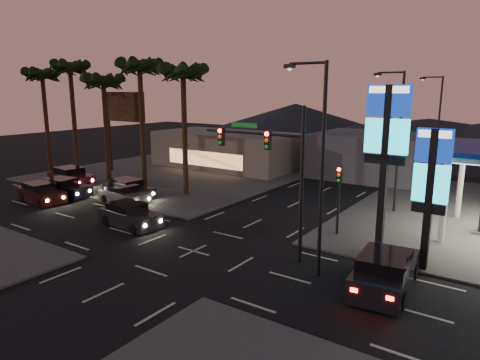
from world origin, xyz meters
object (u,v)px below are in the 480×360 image
Objects in this scene: car_lane_a_rear at (63,188)px; car_lane_b_mid at (128,190)px; car_lane_a_mid at (41,193)px; car_lane_b_front at (124,195)px; pylon_sign_short at (431,178)px; car_lane_b_rear at (71,177)px; pylon_sign_tall at (386,136)px; car_lane_a_front at (129,215)px; traffic_signal_mast at (272,159)px; suv_station at (385,272)px.

car_lane_b_mid is (4.81, 2.79, 0.00)m from car_lane_a_rear.
car_lane_a_mid is 6.67m from car_lane_b_front.
car_lane_b_rear is at bearing 176.90° from pylon_sign_short.
car_lane_a_front is (-14.89, -4.44, -5.69)m from pylon_sign_tall.
traffic_signal_mast is at bearing -160.87° from pylon_sign_short.
car_lane_a_rear is at bearing -165.06° from car_lane_b_front.
car_lane_a_mid is 1.06× the size of car_lane_b_front.
pylon_sign_tall reaches higher than traffic_signal_mast.
car_lane_a_front is at bearing -178.73° from suv_station.
car_lane_a_front is 14.87m from car_lane_b_rear.
car_lane_b_mid is at bearing 139.63° from car_lane_a_front.
car_lane_a_front is 0.96× the size of car_lane_a_rear.
traffic_signal_mast reaches higher than suv_station.
car_lane_b_rear is at bearing 159.79° from car_lane_a_front.
traffic_signal_mast reaches higher than car_lane_b_mid.
car_lane_a_rear is 4.60m from car_lane_b_rear.
car_lane_a_rear is 26.97m from suv_station.
car_lane_b_mid is at bearing 166.08° from traffic_signal_mast.
car_lane_b_mid is at bearing -1.95° from car_lane_b_rear.
pylon_sign_tall reaches higher than car_lane_b_mid.
car_lane_a_front is 0.98× the size of car_lane_a_mid.
pylon_sign_tall is at bearing 158.20° from pylon_sign_short.
car_lane_b_mid is at bearing 178.84° from pylon_sign_tall.
suv_station is (26.84, 0.25, 0.09)m from car_lane_a_mid.
car_lane_b_front is at bearing -52.77° from car_lane_b_mid.
pylon_sign_tall reaches higher than pylon_sign_short.
pylon_sign_short is 1.31× the size of suv_station.
pylon_sign_tall reaches higher than car_lane_a_front.
traffic_signal_mast is 16.94m from car_lane_b_mid.
pylon_sign_tall is at bearing 9.69° from car_lane_a_mid.
traffic_signal_mast is at bearing -10.20° from car_lane_b_front.
car_lane_b_rear is (-3.50, 5.03, 0.06)m from car_lane_a_mid.
pylon_sign_short is at bearing -3.51° from car_lane_b_mid.
suv_station is (30.34, -4.77, 0.03)m from car_lane_b_rear.
car_lane_a_rear is at bearing 176.37° from suv_station.
car_lane_b_front is (-4.76, 3.61, -0.03)m from car_lane_a_front.
car_lane_a_front is 1.04× the size of car_lane_b_front.
car_lane_b_rear reaches higher than car_lane_a_front.
pylon_sign_short is at bearing 72.09° from suv_station.
car_lane_a_rear is (-25.41, -2.37, -5.67)m from pylon_sign_tall.
car_lane_a_mid is 0.98× the size of car_lane_a_rear.
suv_station is (1.51, -4.07, -5.59)m from pylon_sign_tall.
suv_station is at bearing -69.70° from pylon_sign_tall.
pylon_sign_short reaches higher than car_lane_a_rear.
car_lane_a_front is 0.96× the size of car_lane_b_mid.
car_lane_a_rear is at bearing -149.94° from car_lane_b_mid.
traffic_signal_mast reaches higher than pylon_sign_short.
car_lane_b_front is at bearing 179.56° from pylon_sign_short.
car_lane_b_rear is (-3.43, 3.07, 0.05)m from car_lane_a_rear.
car_lane_a_rear is at bearing -174.68° from pylon_sign_tall.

